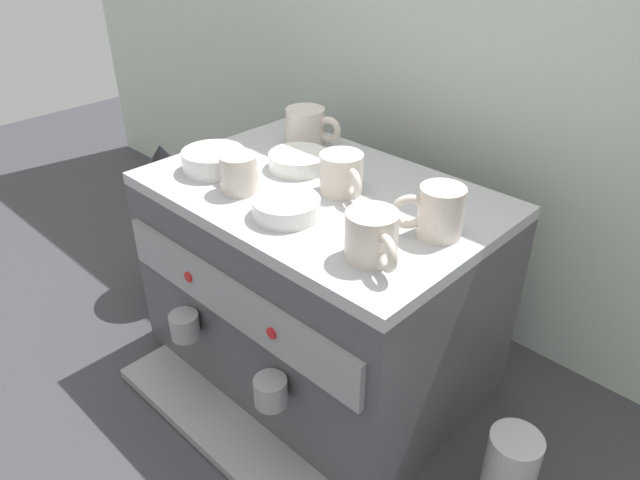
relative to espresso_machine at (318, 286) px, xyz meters
name	(u,v)px	position (x,y,z in m)	size (l,w,h in m)	color
ground_plane	(320,363)	(0.00, 0.00, -0.21)	(4.00, 4.00, 0.00)	#38383D
tiled_backsplash_wall	(444,82)	(0.00, 0.38, 0.33)	(2.80, 0.03, 1.07)	silver
espresso_machine	(318,286)	(0.00, 0.00, 0.00)	(0.64, 0.53, 0.42)	#4C4C51
ceramic_cup_0	(342,174)	(0.04, 0.02, 0.25)	(0.11, 0.08, 0.07)	beige
ceramic_cup_1	(307,126)	(-0.17, 0.15, 0.25)	(0.12, 0.08, 0.07)	beige
ceramic_cup_2	(238,173)	(-0.10, -0.10, 0.25)	(0.10, 0.07, 0.07)	beige
ceramic_cup_3	(438,212)	(0.24, 0.01, 0.25)	(0.10, 0.10, 0.08)	beige
ceramic_cup_4	(373,237)	(0.21, -0.11, 0.25)	(0.11, 0.08, 0.07)	beige
ceramic_bowl_0	(214,161)	(-0.20, -0.08, 0.23)	(0.12, 0.12, 0.04)	white
ceramic_bowl_1	(286,208)	(0.03, -0.11, 0.23)	(0.11, 0.11, 0.03)	white
ceramic_bowl_2	(299,161)	(-0.09, 0.04, 0.23)	(0.12, 0.12, 0.03)	white
coffee_grinder	(171,220)	(-0.47, -0.03, -0.02)	(0.17, 0.17, 0.38)	#939399
milk_pitcher	(509,472)	(0.45, -0.03, -0.13)	(0.08, 0.08, 0.16)	#B7B7BC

